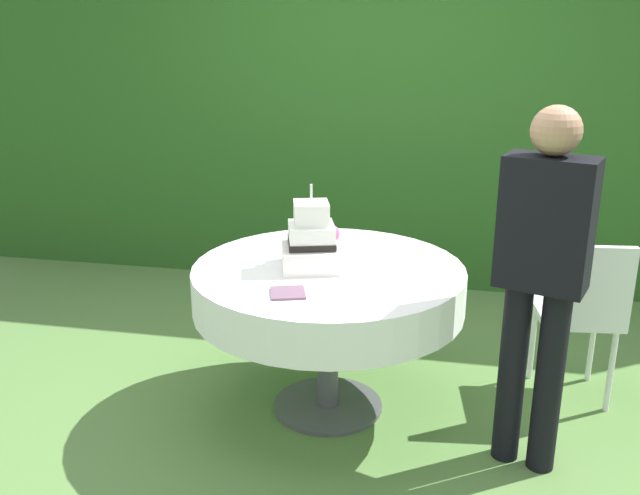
# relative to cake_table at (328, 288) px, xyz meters

# --- Properties ---
(ground_plane) EXTENTS (20.00, 20.00, 0.00)m
(ground_plane) POSITION_rel_cake_table_xyz_m (0.00, 0.00, -0.66)
(ground_plane) COLOR #547A3D
(foliage_hedge) EXTENTS (6.55, 0.44, 2.69)m
(foliage_hedge) POSITION_rel_cake_table_xyz_m (0.00, 2.05, 0.69)
(foliage_hedge) COLOR #28561E
(foliage_hedge) RESTS_ON ground_plane
(cake_table) EXTENTS (1.33, 1.33, 0.77)m
(cake_table) POSITION_rel_cake_table_xyz_m (0.00, 0.00, 0.00)
(cake_table) COLOR #4C4C51
(cake_table) RESTS_ON ground_plane
(wedding_cake) EXTENTS (0.35, 0.35, 0.41)m
(wedding_cake) POSITION_rel_cake_table_xyz_m (-0.08, -0.02, 0.24)
(wedding_cake) COLOR white
(wedding_cake) RESTS_ON cake_table
(serving_plate_near) EXTENTS (0.10, 0.10, 0.01)m
(serving_plate_near) POSITION_rel_cake_table_xyz_m (0.22, 0.22, 0.12)
(serving_plate_near) COLOR white
(serving_plate_near) RESTS_ON cake_table
(serving_plate_far) EXTENTS (0.11, 0.11, 0.01)m
(serving_plate_far) POSITION_rel_cake_table_xyz_m (0.13, 0.34, 0.12)
(serving_plate_far) COLOR white
(serving_plate_far) RESTS_ON cake_table
(napkin_stack) EXTENTS (0.19, 0.19, 0.01)m
(napkin_stack) POSITION_rel_cake_table_xyz_m (-0.11, -0.38, 0.12)
(napkin_stack) COLOR #6B4C60
(napkin_stack) RESTS_ON cake_table
(garden_chair) EXTENTS (0.45, 0.45, 0.89)m
(garden_chair) POSITION_rel_cake_table_xyz_m (1.24, 0.31, -0.12)
(garden_chair) COLOR white
(garden_chair) RESTS_ON ground_plane
(standing_person) EXTENTS (0.41, 0.31, 1.60)m
(standing_person) POSITION_rel_cake_table_xyz_m (0.95, -0.28, 0.27)
(standing_person) COLOR black
(standing_person) RESTS_ON ground_plane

